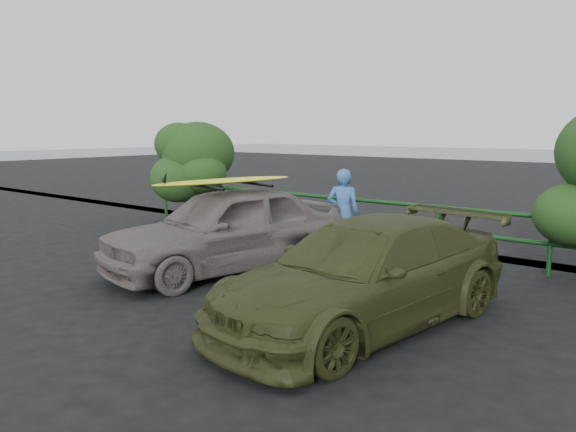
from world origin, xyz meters
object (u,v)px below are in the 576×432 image
guardrail (390,227)px  surfboard (225,181)px  olive_vehicle (365,274)px  man (343,213)px  sedan (226,229)px

guardrail → surfboard: surfboard is taller
olive_vehicle → man: 3.87m
sedan → man: 2.41m
olive_vehicle → surfboard: size_ratio=1.67×
guardrail → sedan: 3.48m
guardrail → surfboard: bearing=-115.4°
guardrail → olive_vehicle: bearing=-65.6°
guardrail → man: 1.12m
guardrail → olive_vehicle: (1.82, -4.00, 0.14)m
sedan → man: (0.97, 2.20, 0.11)m
sedan → man: bearing=79.4°
olive_vehicle → surfboard: (-3.31, 0.87, 0.92)m
guardrail → olive_vehicle: 4.40m
guardrail → man: size_ratio=8.17×
sedan → olive_vehicle: size_ratio=0.96×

